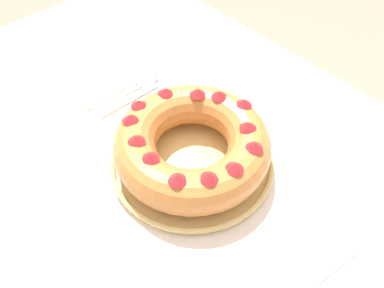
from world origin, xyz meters
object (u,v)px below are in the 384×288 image
Objects in this scene: fork at (132,91)px; serving_knife at (117,91)px; cake_knife at (125,102)px; serving_dish at (192,160)px; bundt_cake at (192,144)px; napkin at (311,239)px.

fork is 0.90× the size of serving_knife.
cake_knife is (0.05, -0.01, 0.00)m from serving_knife.
serving_dish is at bearing 3.42° from serving_knife.
bundt_cake is 0.31m from serving_knife.
bundt_cake reaches higher than serving_knife.
fork is at bearing 118.37° from cake_knife.
napkin is at bearing 0.92° from cake_knife.
serving_dish reaches higher than fork.
serving_dish reaches higher than serving_knife.
bundt_cake reaches higher than fork.
bundt_cake is 1.72× the size of fork.
cake_knife is (-0.26, 0.00, -0.06)m from bundt_cake.
serving_dish is at bearing -4.39° from cake_knife.
fork is at bearing -179.48° from napkin.
bundt_cake is at bearing -10.63° from fork.
napkin is at bearing 9.14° from serving_dish.
serving_dish is at bearing -10.63° from fork.
cake_knife is at bearing -3.42° from serving_knife.
bundt_cake reaches higher than cake_knife.
cake_knife is 0.54m from napkin.
bundt_cake is at bearing 27.64° from serving_dish.
napkin is at bearing -1.86° from fork.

